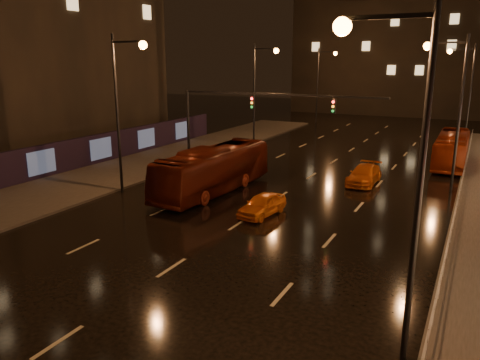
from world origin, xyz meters
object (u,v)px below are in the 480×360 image
at_px(bus_red, 214,170).
at_px(bus_curb, 452,149).
at_px(taxi_far, 364,175).
at_px(taxi_near, 262,205).

distance_m(bus_red, bus_curb, 20.68).
xyz_separation_m(bus_curb, taxi_far, (-5.00, -9.16, -0.72)).
relative_size(bus_red, bus_curb, 1.10).
bearing_deg(bus_red, taxi_near, -28.39).
bearing_deg(taxi_near, taxi_far, 77.11).
height_order(bus_red, bus_curb, bus_red).
xyz_separation_m(bus_red, taxi_far, (8.31, 6.66, -0.85)).
relative_size(bus_red, taxi_far, 2.42).
bearing_deg(bus_curb, taxi_near, -114.78).
height_order(bus_curb, taxi_near, bus_curb).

